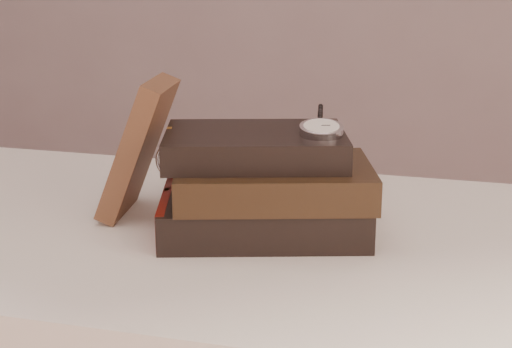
# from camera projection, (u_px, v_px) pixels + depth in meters

# --- Properties ---
(table) EXTENTS (1.00, 0.60, 0.75)m
(table) POSITION_uv_depth(u_px,v_px,m) (181.00, 287.00, 1.03)
(table) COLOR white
(table) RESTS_ON ground
(book_stack) EXTENTS (0.30, 0.24, 0.13)m
(book_stack) POSITION_uv_depth(u_px,v_px,m) (265.00, 186.00, 0.96)
(book_stack) COLOR black
(book_stack) RESTS_ON table
(journal) EXTENTS (0.11, 0.13, 0.19)m
(journal) POSITION_uv_depth(u_px,v_px,m) (138.00, 147.00, 1.02)
(journal) COLOR #46291B
(journal) RESTS_ON table
(pocket_watch) EXTENTS (0.07, 0.16, 0.02)m
(pocket_watch) POSITION_uv_depth(u_px,v_px,m) (321.00, 128.00, 0.93)
(pocket_watch) COLOR silver
(pocket_watch) RESTS_ON book_stack
(eyeglasses) EXTENTS (0.14, 0.15, 0.05)m
(eyeglasses) POSITION_uv_depth(u_px,v_px,m) (195.00, 159.00, 1.04)
(eyeglasses) COLOR silver
(eyeglasses) RESTS_ON book_stack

